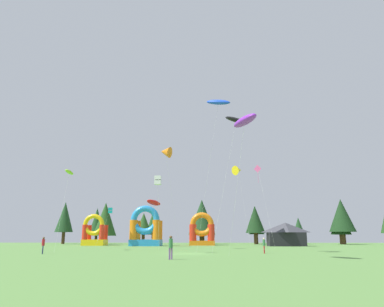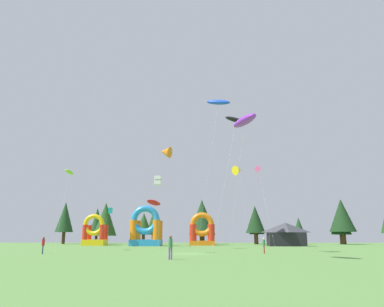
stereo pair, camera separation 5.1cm
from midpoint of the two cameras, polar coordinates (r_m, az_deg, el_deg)
The scene contains 30 objects.
ground_plane at distance 39.45m, azimuth -0.48°, elevation -15.22°, with size 120.00×120.00×0.00m, color #5B8C42.
kite_cyan_box at distance 67.44m, azimuth -12.52°, elevation -8.58°, with size 2.59×0.99×6.64m.
kite_orange_delta at distance 53.46m, azimuth -4.16°, elevation 0.23°, with size 2.92×5.99×14.56m.
kite_yellow_delta at distance 65.15m, azimuth 7.10°, elevation -2.59°, with size 2.74×3.02×13.94m.
kite_red_parafoil at distance 66.44m, azimuth -5.96°, elevation -7.54°, with size 2.97×3.30×8.35m.
kite_lime_parafoil at distance 50.84m, azimuth -18.43°, elevation -2.75°, with size 0.96×4.26×10.36m.
kite_white_box at distance 40.54m, azimuth -5.33°, elevation -4.15°, with size 0.70×2.28×8.20m.
kite_pink_diamond at distance 60.83m, azimuth 10.14°, elevation -2.51°, with size 1.66×5.63×12.82m.
kite_purple_parafoil at distance 31.50m, azimuth 8.09°, elevation 5.02°, with size 2.61×5.52×11.82m.
kite_blue_parafoil at distance 44.44m, azimuth 4.06°, elevation 7.89°, with size 4.27×2.29×18.06m.
kite_black_parafoil at distance 42.56m, azimuth 6.80°, elevation 5.13°, with size 4.40×1.88×15.36m.
person_midfield at distance 30.07m, azimuth -3.35°, elevation -13.95°, with size 0.35×0.35×1.84m.
person_left_edge at distance 40.79m, azimuth 11.02°, elevation -13.56°, with size 0.33×0.33×1.62m.
person_near_camera at distance 41.82m, azimuth -22.01°, elevation -12.80°, with size 0.38×0.38×1.70m.
inflatable_yellow_castle at distance 73.31m, azimuth 1.53°, elevation -12.16°, with size 4.83×4.65×6.22m.
inflatable_red_slide at distance 73.88m, azimuth -14.84°, elevation -11.93°, with size 4.21×3.55×5.82m.
inflatable_orange_dome at distance 69.19m, azimuth -7.16°, elevation -11.78°, with size 5.50×5.00×7.19m.
festival_tent at distance 69.54m, azimuth 14.27°, elevation -12.00°, with size 6.40×3.69×4.09m.
tree_row_0 at distance 89.13m, azimuth -19.06°, elevation -9.28°, with size 3.94×3.94×9.27m.
tree_row_1 at distance 87.47m, azimuth -14.49°, elevation -10.03°, with size 3.21×3.21×7.99m.
tree_row_2 at distance 85.27m, azimuth -13.41°, elevation -10.04°, with size 4.43×4.43×8.18m.
tree_row_3 at distance 85.27m, azimuth -13.26°, elevation -9.84°, with size 5.12×5.12×9.03m.
tree_row_4 at distance 82.02m, azimuth -7.50°, elevation -10.73°, with size 3.76×3.76×6.65m.
tree_row_5 at distance 86.00m, azimuth -6.05°, elevation -10.39°, with size 2.91×2.91×7.33m.
tree_row_6 at distance 84.11m, azimuth 1.51°, elevation -9.80°, with size 6.04×6.04×9.80m.
tree_row_7 at distance 83.57m, azimuth 9.68°, elevation -10.01°, with size 4.26×4.26×8.30m.
tree_row_8 at distance 85.93m, azimuth 9.86°, elevation -10.58°, with size 3.48×3.48×7.02m.
tree_row_9 at distance 87.58m, azimuth 16.11°, elevation -10.81°, with size 2.71×2.71×5.84m.
tree_row_10 at distance 87.63m, azimuth 21.86°, elevation -9.56°, with size 4.26×4.26×8.15m.
tree_row_11 at distance 87.61m, azimuth 22.06°, elevation -8.87°, with size 5.56×5.56×9.65m.
Camera 1 is at (1.42, -39.39, 1.84)m, focal length 34.56 mm.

